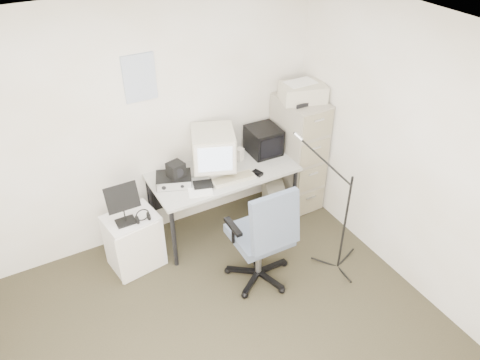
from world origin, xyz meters
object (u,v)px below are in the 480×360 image
filing_cabinet (297,153)px  office_chair (259,233)px  desk (224,199)px  side_cart (134,241)px

filing_cabinet → office_chair: filing_cabinet is taller
desk → office_chair: 0.86m
filing_cabinet → desk: size_ratio=0.87×
filing_cabinet → side_cart: 2.02m
desk → side_cart: (-1.04, -0.09, -0.07)m
side_cart → filing_cabinet: bearing=-5.0°
filing_cabinet → side_cart: (-1.99, -0.12, -0.35)m
filing_cabinet → desk: (-0.95, -0.03, -0.29)m
desk → office_chair: size_ratio=1.34×
filing_cabinet → desk: filing_cabinet is taller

